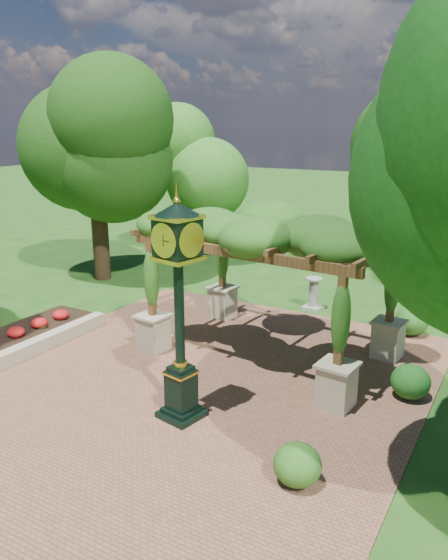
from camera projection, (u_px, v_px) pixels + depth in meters
The scene contains 13 objects.
ground at pixel (167, 405), 11.81m from camera, with size 120.00×120.00×0.00m, color #1E4714.
brick_plaza at pixel (192, 386), 12.64m from camera, with size 10.00×12.00×0.04m, color brown.
border_wall at pixel (35, 347), 14.38m from camera, with size 0.35×5.00×0.40m, color #C6B793.
flower_bed at pixel (12, 341), 14.82m from camera, with size 1.50×5.00×0.36m, color red.
pedestal_clock at pixel (179, 293), 10.55m from camera, with size 1.04×1.04×4.53m.
pergola at pixel (271, 238), 13.53m from camera, with size 6.42×4.38×3.83m.
sundial at pixel (313, 296), 17.79m from camera, with size 0.62×0.62×1.06m.
shrub_front at pixel (297, 465), 9.08m from camera, with size 0.81×0.81×0.73m, color #295C1A.
shrub_mid at pixel (411, 382), 11.95m from camera, with size 0.86×0.86×0.77m, color #1D5718.
shrub_back at pixel (412, 321), 15.54m from camera, with size 0.93×0.93×0.84m, color #245A1A.
tree_west_near at pixel (95, 149), 20.08m from camera, with size 4.36×4.36×7.21m.
tree_west_far at pixel (189, 160), 23.51m from camera, with size 3.46×3.46×6.35m.
tree_north at pixel (422, 145), 20.99m from camera, with size 4.22×4.22×7.40m.
Camera 1 is at (6.37, -8.57, 5.88)m, focal length 35.00 mm.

